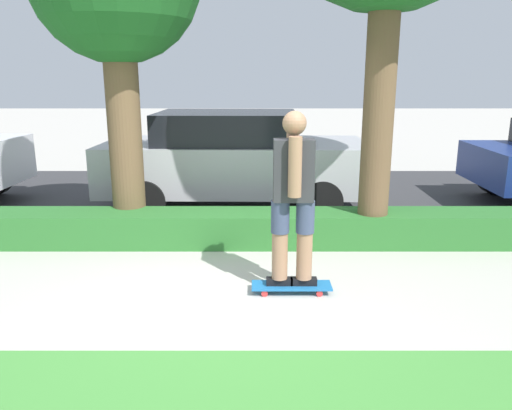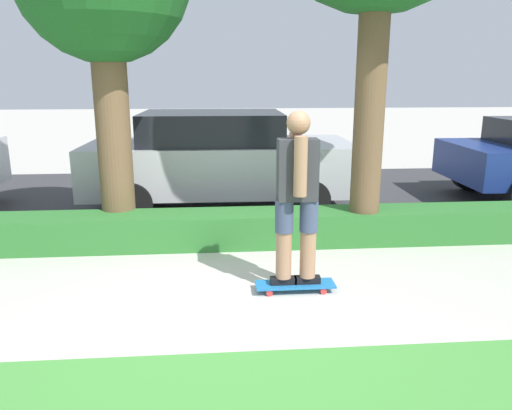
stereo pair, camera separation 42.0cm
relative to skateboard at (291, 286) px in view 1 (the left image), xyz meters
name	(u,v)px [view 1 (the left image)]	position (x,y,z in m)	size (l,w,h in m)	color
ground_plane	(232,297)	(-0.59, -0.11, -0.07)	(60.00, 60.00, 0.00)	#BCB7AD
street_asphalt	(243,196)	(-0.59, 4.09, -0.06)	(18.67, 5.00, 0.01)	#38383A
hedge_row	(238,228)	(-0.59, 1.49, 0.14)	(18.67, 0.60, 0.42)	#2D702D
skateboard	(291,286)	(0.00, 0.00, 0.00)	(0.79, 0.24, 0.08)	#1E6BAD
skater_person	(293,196)	(0.00, 0.00, 0.92)	(0.50, 0.44, 1.70)	black
parked_car_middle	(234,158)	(-0.71, 3.43, 0.74)	(4.23, 1.95, 1.54)	#B7B7BC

